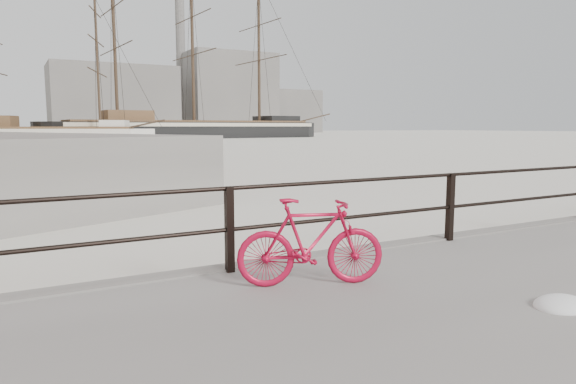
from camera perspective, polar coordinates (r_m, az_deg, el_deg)
name	(u,v)px	position (r m, az deg, el deg)	size (l,w,h in m)	color
ground	(440,261)	(8.22, 16.58, -7.33)	(400.00, 400.00, 0.00)	white
guardrail	(450,207)	(7.95, 17.57, -1.60)	(28.00, 0.10, 1.00)	black
bicycle	(311,242)	(5.44, 2.57, -5.57)	(1.56, 0.23, 0.94)	#B10B2D
barque_black	(195,138)	(90.14, -10.34, 5.90)	(56.68, 18.55, 32.31)	black
schooner_mid	(49,141)	(79.67, -25.06, 5.17)	(31.02, 13.12, 22.12)	silver
industrial_west	(114,100)	(147.99, -18.82, 9.63)	(32.00, 18.00, 18.00)	gray
industrial_mid	(228,94)	(162.65, -6.73, 10.78)	(26.00, 20.00, 24.00)	gray
industrial_east	(285,112)	(176.72, -0.30, 8.92)	(20.00, 16.00, 14.00)	gray
smokestack	(181,60)	(163.94, -11.81, 14.16)	(2.80, 2.80, 44.00)	gray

